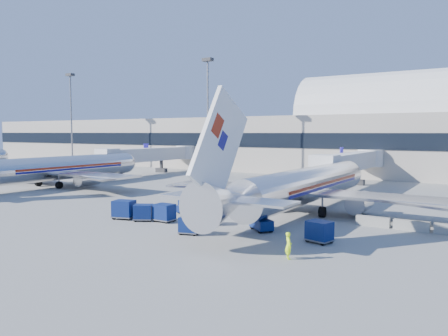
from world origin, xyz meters
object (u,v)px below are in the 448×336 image
Objects in this scene: tug_left at (187,207)px; cart_train_c at (124,209)px; cart_solo_far at (319,231)px; mast_west at (208,100)px; jetbridge_near at (353,162)px; ramp_worker at (288,246)px; tug_right at (261,222)px; jetbridge_mid at (154,155)px; barrier_mid at (411,226)px; cart_solo_near at (189,225)px; tug_lead at (205,216)px; mast_far_west at (71,107)px; cart_train_b at (143,212)px; airliner_main at (302,186)px; airliner_mid at (54,168)px; barrier_near at (373,221)px; cart_open_red at (132,213)px; cart_train_a at (164,212)px.

cart_train_c is at bearing 161.53° from tug_left.
mast_west is at bearing 148.72° from cart_solo_far.
jetbridge_near is 43.48m from ramp_worker.
tug_right is 1.14× the size of cart_train_c.
jetbridge_mid reaches higher than tug_left.
cart_solo_near is (-15.58, -11.65, 0.34)m from barrier_mid.
mast_west is 45.55m from tug_lead.
tug_left is 0.96× the size of cart_train_c.
mast_far_west is 9.16× the size of cart_train_c.
tug_left is at bearing -28.30° from mast_far_west.
jetbridge_mid is 12.09× the size of cart_train_b.
mast_far_west is 1.00× the size of mast_west.
mast_west is 8.05× the size of tug_right.
tug_left is 1.07× the size of cart_solo_far.
jetbridge_near is 14.79× the size of ramp_worker.
tug_lead is at bearing -155.33° from barrier_mid.
airliner_main is 41.12m from mast_west.
cart_train_c is (30.66, -38.77, -2.94)m from jetbridge_mid.
airliner_main is 1.65× the size of mast_west.
cart_solo_far is (-5.32, -8.38, 0.45)m from barrier_mid.
airliner_mid is 16.79× the size of cart_solo_far.
cart_solo_near reaches higher than barrier_mid.
mast_far_west is at bearing 168.45° from cart_solo_far.
cart_solo_far is at bearing -103.53° from barrier_near.
ramp_worker is (11.24, -6.10, 0.18)m from tug_lead.
jetbridge_mid is at bearing 111.15° from tug_lead.
barrier_near is at bearing 180.00° from barrier_mid.
cart_solo_far is at bearing -11.52° from cart_train_c.
jetbridge_near is 13.96× the size of cart_solo_near.
tug_right is 13.96m from cart_open_red.
ramp_worker is (50.21, -42.59, -3.00)m from jetbridge_mid.
cart_solo_far is at bearing -61.19° from airliner_main.
mast_west is at bearing 42.18° from tug_left.
airliner_mid is 34.51m from cart_train_a.
cart_solo_far is (16.42, -4.31, 0.25)m from tug_left.
jetbridge_mid is 14.04× the size of cart_train_a.
tug_right is 1.24× the size of cart_open_red.
tug_lead is 5.59m from tug_right.
jetbridge_near is 30.82m from barrier_near.
cart_train_a is at bearing -153.18° from barrier_near.
mast_west reaches higher than tug_lead.
mast_far_west reaches higher than cart_train_b.
tug_right is 1.51× the size of ramp_worker.
barrier_near is 1.53× the size of cart_train_a.
jetbridge_near reaches higher than cart_train_b.
cart_solo_near reaches higher than barrier_near.
tug_lead is (-13.44, -7.69, 0.30)m from barrier_near.
cart_train_c is 1.24m from cart_open_red.
jetbridge_near is 9.17× the size of barrier_near.
tug_left is (59.56, -32.07, -14.13)m from mast_far_west.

